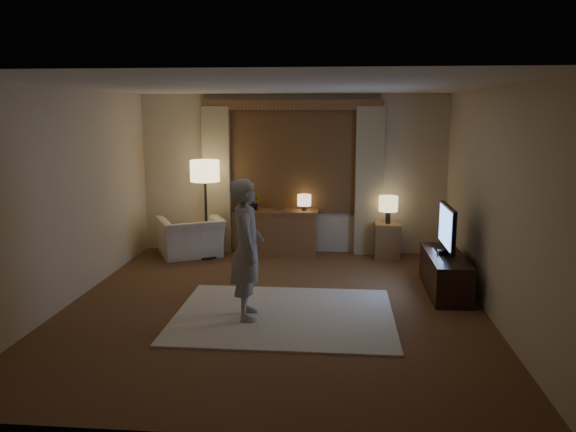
# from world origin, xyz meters

# --- Properties ---
(room) EXTENTS (5.04, 5.54, 2.64)m
(room) POSITION_xyz_m (0.00, 0.50, 1.33)
(room) COLOR brown
(room) RESTS_ON ground
(rug) EXTENTS (2.50, 2.00, 0.02)m
(rug) POSITION_xyz_m (0.15, -0.30, 0.01)
(rug) COLOR beige
(rug) RESTS_ON floor
(sideboard) EXTENTS (1.20, 0.40, 0.70)m
(sideboard) POSITION_xyz_m (-0.19, 2.50, 0.35)
(sideboard) COLOR brown
(sideboard) RESTS_ON floor
(picture_frame) EXTENTS (0.16, 0.02, 0.20)m
(picture_frame) POSITION_xyz_m (-0.19, 2.50, 0.80)
(picture_frame) COLOR brown
(picture_frame) RESTS_ON sideboard
(plant) EXTENTS (0.17, 0.13, 0.30)m
(plant) POSITION_xyz_m (-0.59, 2.50, 0.85)
(plant) COLOR #999999
(plant) RESTS_ON sideboard
(table_lamp_sideboard) EXTENTS (0.22, 0.22, 0.30)m
(table_lamp_sideboard) POSITION_xyz_m (0.21, 2.50, 0.90)
(table_lamp_sideboard) COLOR black
(table_lamp_sideboard) RESTS_ON sideboard
(floor_lamp) EXTENTS (0.46, 0.46, 1.57)m
(floor_lamp) POSITION_xyz_m (-1.33, 2.19, 1.32)
(floor_lamp) COLOR black
(floor_lamp) RESTS_ON floor
(armchair) EXTENTS (1.26, 1.21, 0.63)m
(armchair) POSITION_xyz_m (-1.61, 2.27, 0.32)
(armchair) COLOR #F0E3C6
(armchair) RESTS_ON floor
(side_table) EXTENTS (0.40, 0.40, 0.56)m
(side_table) POSITION_xyz_m (1.55, 2.45, 0.28)
(side_table) COLOR brown
(side_table) RESTS_ON floor
(table_lamp_side) EXTENTS (0.30, 0.30, 0.44)m
(table_lamp_side) POSITION_xyz_m (1.55, 2.45, 0.87)
(table_lamp_side) COLOR black
(table_lamp_side) RESTS_ON side_table
(tv_stand) EXTENTS (0.45, 1.40, 0.50)m
(tv_stand) POSITION_xyz_m (2.15, 0.75, 0.25)
(tv_stand) COLOR black
(tv_stand) RESTS_ON floor
(tv) EXTENTS (0.22, 0.89, 0.64)m
(tv) POSITION_xyz_m (2.15, 0.75, 0.85)
(tv) COLOR black
(tv) RESTS_ON tv_stand
(person) EXTENTS (0.47, 0.63, 1.59)m
(person) POSITION_xyz_m (-0.25, -0.40, 0.81)
(person) COLOR #A19B95
(person) RESTS_ON rug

